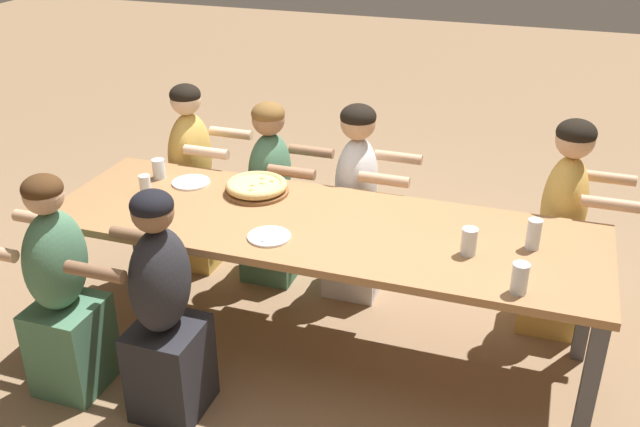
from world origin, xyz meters
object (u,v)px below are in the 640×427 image
drinking_glass_a (159,170)px  diner_near_left (62,296)px  diner_near_midleft (164,317)px  drinking_glass_d (534,234)px  drinking_glass_e (520,280)px  empty_plate_b (269,237)px  diner_far_right (560,235)px  drinking_glass_b (469,243)px  drinking_glass_c (145,186)px  empty_plate_a (191,182)px  diner_far_center (356,208)px  pizza_board_main (257,187)px  diner_far_midleft (272,199)px  diner_far_left (193,185)px

drinking_glass_a → diner_near_left: (-0.04, -0.90, -0.30)m
diner_near_midleft → drinking_glass_d: bearing=-64.6°
drinking_glass_a → drinking_glass_e: drinking_glass_e is taller
empty_plate_b → diner_far_right: diner_far_right is taller
drinking_glass_b → drinking_glass_c: (-1.74, 0.09, -0.01)m
empty_plate_a → drinking_glass_d: drinking_glass_d is taller
empty_plate_b → diner_far_center: 0.94m
pizza_board_main → drinking_glass_e: size_ratio=2.55×
diner_far_center → diner_near_midleft: bearing=-21.8°
pizza_board_main → diner_near_left: (-0.65, -0.89, -0.29)m
drinking_glass_d → empty_plate_b: bearing=-165.9°
drinking_glass_c → diner_far_midleft: (0.46, 0.65, -0.30)m
pizza_board_main → diner_far_center: (0.44, 0.44, -0.26)m
empty_plate_a → diner_far_midleft: bearing=56.2°
drinking_glass_a → diner_far_left: 0.51m
diner_near_left → diner_near_midleft: (0.56, 0.00, 0.00)m
drinking_glass_b → diner_far_center: diner_far_center is taller
pizza_board_main → drinking_glass_c: bearing=-159.0°
empty_plate_a → empty_plate_b: same height
empty_plate_b → drinking_glass_b: size_ratio=1.61×
drinking_glass_b → diner_far_midleft: size_ratio=0.11×
drinking_glass_b → diner_far_right: size_ratio=0.11×
drinking_glass_c → diner_far_center: (1.00, 0.65, -0.28)m
drinking_glass_d → diner_far_right: bearing=77.0°
drinking_glass_a → drinking_glass_b: 1.82m
pizza_board_main → diner_far_center: size_ratio=0.29×
diner_far_midleft → diner_near_left: 1.43m
diner_far_right → diner_near_left: bearing=-59.4°
pizza_board_main → diner_far_right: diner_far_right is taller
drinking_glass_c → empty_plate_a: bearing=52.9°
empty_plate_a → drinking_glass_e: bearing=-17.0°
empty_plate_b → drinking_glass_e: (1.17, -0.11, 0.05)m
pizza_board_main → diner_far_midleft: size_ratio=0.30×
empty_plate_a → drinking_glass_b: size_ratio=1.63×
drinking_glass_e → diner_far_center: (-0.99, 1.00, -0.29)m
empty_plate_a → diner_far_left: (-0.24, 0.44, -0.24)m
diner_far_left → diner_near_midleft: 1.43m
diner_far_midleft → diner_far_right: diner_far_right is taller
drinking_glass_b → diner_far_midleft: bearing=150.0°
drinking_glass_e → diner_far_right: size_ratio=0.11×
diner_far_midleft → drinking_glass_b: bearing=60.0°
drinking_glass_e → diner_far_midleft: size_ratio=0.12×
diner_far_midleft → diner_far_left: bearing=-90.0°
drinking_glass_b → diner_near_left: diner_near_left is taller
diner_far_right → empty_plate_b: bearing=-56.2°
diner_far_right → diner_near_midleft: 2.15m
diner_far_right → diner_far_center: bearing=-90.0°
diner_far_midleft → diner_near_midleft: diner_near_midleft is taller
drinking_glass_d → diner_far_midleft: size_ratio=0.13×
diner_far_right → diner_far_center: 1.16m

